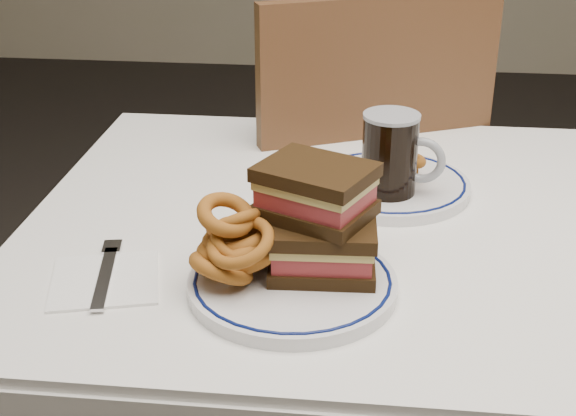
# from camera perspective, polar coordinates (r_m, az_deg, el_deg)

# --- Properties ---
(dining_table) EXTENTS (1.27, 0.87, 0.75)m
(dining_table) POSITION_cam_1_polar(r_m,az_deg,el_deg) (1.26, 11.07, -5.21)
(dining_table) COLOR silver
(dining_table) RESTS_ON floor
(chair_far) EXTENTS (0.62, 0.62, 1.01)m
(chair_far) POSITION_cam_1_polar(r_m,az_deg,el_deg) (1.72, 4.30, 0.38)
(chair_far) COLOR #4B3218
(chair_far) RESTS_ON floor
(main_plate) EXTENTS (0.26, 0.26, 0.02)m
(main_plate) POSITION_cam_1_polar(r_m,az_deg,el_deg) (1.01, 0.32, -5.38)
(main_plate) COLOR silver
(main_plate) RESTS_ON dining_table
(reuben_sandwich) EXTENTS (0.17, 0.15, 0.14)m
(reuben_sandwich) POSITION_cam_1_polar(r_m,az_deg,el_deg) (1.00, 2.22, -0.78)
(reuben_sandwich) COLOR black
(reuben_sandwich) RESTS_ON main_plate
(onion_rings_main) EXTENTS (0.12, 0.13, 0.13)m
(onion_rings_main) POSITION_cam_1_polar(r_m,az_deg,el_deg) (1.00, -3.96, -2.59)
(onion_rings_main) COLOR brown
(onion_rings_main) RESTS_ON main_plate
(ketchup_ramekin) EXTENTS (0.06, 0.06, 0.04)m
(ketchup_ramekin) POSITION_cam_1_polar(r_m,az_deg,el_deg) (1.06, -1.92, -2.13)
(ketchup_ramekin) COLOR silver
(ketchup_ramekin) RESTS_ON main_plate
(beer_mug) EXTENTS (0.13, 0.09, 0.14)m
(beer_mug) POSITION_cam_1_polar(r_m,az_deg,el_deg) (1.23, 7.36, 3.53)
(beer_mug) COLOR black
(beer_mug) RESTS_ON dining_table
(far_plate) EXTENTS (0.26, 0.26, 0.02)m
(far_plate) POSITION_cam_1_polar(r_m,az_deg,el_deg) (1.29, 7.13, 1.65)
(far_plate) COLOR silver
(far_plate) RESTS_ON dining_table
(onion_rings_far) EXTENTS (0.12, 0.12, 0.07)m
(onion_rings_far) POSITION_cam_1_polar(r_m,az_deg,el_deg) (1.28, 7.23, 2.83)
(onion_rings_far) COLOR brown
(onion_rings_far) RESTS_ON far_plate
(napkin_fork) EXTENTS (0.17, 0.18, 0.01)m
(napkin_fork) POSITION_cam_1_polar(r_m,az_deg,el_deg) (1.06, -12.87, -4.91)
(napkin_fork) COLOR white
(napkin_fork) RESTS_ON dining_table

